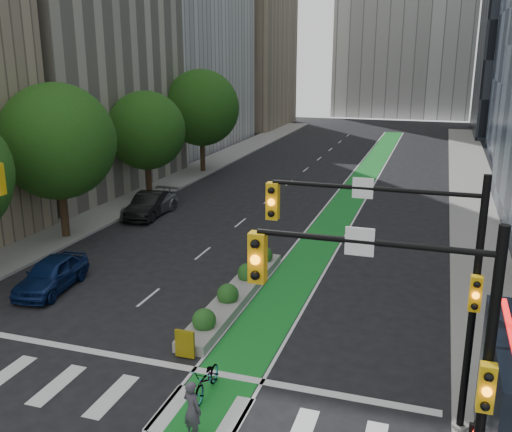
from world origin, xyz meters
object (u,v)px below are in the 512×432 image
Objects in this scene: bicycle at (207,379)px; median_planter at (236,291)px; parked_car_left_near at (51,274)px; parked_car_left_far at (150,204)px; cyclist at (192,410)px; parked_car_left_mid at (149,205)px.

median_planter is at bearing 101.17° from bicycle.
parked_car_left_near is 0.88× the size of parked_car_left_far.
parked_car_left_near reaches higher than bicycle.
cyclist is 22.88m from parked_car_left_mid.
bicycle is (1.56, -6.99, 0.13)m from median_planter.
median_planter is at bearing -44.05° from parked_car_left_far.
parked_car_left_far is at bearing 91.36° from parked_car_left_near.
median_planter is 14.78m from parked_car_left_far.
parked_car_left_far is at bearing 121.42° from bicycle.
parked_car_left_near is at bearing -12.76° from cyclist.
parked_car_left_mid is at bearing -68.93° from parked_car_left_far.
bicycle is 21.28m from parked_car_left_far.
parked_car_left_near is (-9.77, 5.40, 0.25)m from bicycle.
cyclist is (1.99, -9.04, 0.49)m from median_planter.
bicycle is at bearing -77.42° from median_planter.
parked_car_left_far is (-11.96, 19.93, -0.14)m from cyclist.
parked_car_left_near is 0.93× the size of parked_car_left_mid.
cyclist reaches higher than parked_car_left_near.
parked_car_left_mid is 0.95× the size of parked_car_left_far.
median_planter reaches higher than bicycle.
parked_car_left_far reaches higher than median_planter.
parked_car_left_near is at bearing -78.47° from parked_car_left_far.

